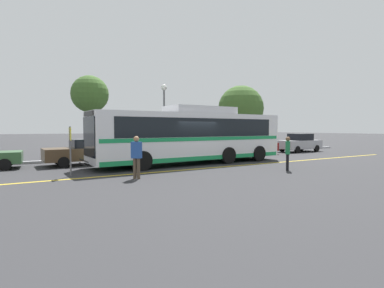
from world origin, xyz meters
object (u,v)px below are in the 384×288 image
(parked_car_3, at_px, (248,146))
(parked_car_2, at_px, (182,149))
(bus_stop_sign, at_px, (70,145))
(pedestrian_0, at_px, (136,154))
(pedestrian_1, at_px, (288,151))
(parked_car_1, at_px, (88,152))
(street_lamp, at_px, (164,105))
(parked_car_4, at_px, (300,143))
(tree_0, at_px, (90,94))
(tree_1, at_px, (241,108))
(transit_bus, at_px, (192,135))

(parked_car_3, bearing_deg, parked_car_2, 87.36)
(parked_car_3, bearing_deg, bus_stop_sign, 107.26)
(parked_car_3, xyz_separation_m, pedestrian_0, (-11.65, -6.35, 0.32))
(parked_car_3, xyz_separation_m, pedestrian_1, (-4.22, -7.82, 0.26))
(parked_car_1, height_order, street_lamp, street_lamp)
(parked_car_4, bearing_deg, pedestrian_1, 125.10)
(parked_car_4, distance_m, street_lamp, 12.86)
(parked_car_4, bearing_deg, bus_stop_sign, 99.89)
(street_lamp, distance_m, tree_0, 5.98)
(parked_car_2, bearing_deg, tree_0, 35.57)
(bus_stop_sign, bearing_deg, tree_1, -61.68)
(parked_car_1, relative_size, pedestrian_0, 2.69)
(parked_car_1, bearing_deg, parked_car_3, -91.87)
(transit_bus, height_order, parked_car_4, transit_bus)
(street_lamp, xyz_separation_m, tree_0, (-4.93, 3.28, 0.87))
(tree_1, bearing_deg, parked_car_3, -125.13)
(transit_bus, distance_m, tree_0, 10.47)
(street_lamp, bearing_deg, tree_0, 146.38)
(parked_car_3, relative_size, tree_0, 0.78)
(parked_car_3, relative_size, parked_car_4, 1.11)
(street_lamp, bearing_deg, pedestrian_1, -80.81)
(parked_car_1, xyz_separation_m, pedestrian_0, (0.73, -6.29, 0.28))
(parked_car_2, xyz_separation_m, tree_0, (-5.02, 6.02, 4.12))
(parked_car_1, bearing_deg, bus_stop_sign, 157.24)
(parked_car_2, height_order, street_lamp, street_lamp)
(parked_car_4, xyz_separation_m, tree_1, (-1.44, 6.59, 3.44))
(parked_car_4, bearing_deg, parked_car_2, 86.70)
(transit_bus, bearing_deg, pedestrian_1, -154.16)
(pedestrian_1, bearing_deg, parked_car_3, -160.98)
(parked_car_3, bearing_deg, tree_1, -34.76)
(parked_car_2, bearing_deg, tree_1, -63.22)
(parked_car_2, xyz_separation_m, pedestrian_1, (1.67, -8.13, 0.29))
(pedestrian_0, bearing_deg, street_lamp, 104.91)
(parked_car_1, distance_m, street_lamp, 7.79)
(pedestrian_0, relative_size, pedestrian_1, 1.06)
(parked_car_4, bearing_deg, tree_1, 10.04)
(tree_0, xyz_separation_m, tree_1, (15.61, 0.36, -0.55))
(parked_car_3, distance_m, bus_stop_sign, 14.59)
(parked_car_4, xyz_separation_m, pedestrian_1, (-10.36, -7.91, 0.17))
(parked_car_3, height_order, tree_1, tree_1)
(parked_car_3, xyz_separation_m, parked_car_4, (6.14, 0.09, 0.09))
(bus_stop_sign, height_order, tree_0, tree_0)
(pedestrian_0, distance_m, bus_stop_sign, 3.14)
(street_lamp, bearing_deg, transit_bus, -98.56)
(tree_0, distance_m, tree_1, 15.63)
(parked_car_2, relative_size, tree_0, 0.77)
(street_lamp, xyz_separation_m, tree_1, (10.68, 3.63, 0.31))
(parked_car_3, distance_m, pedestrian_0, 13.27)
(parked_car_1, distance_m, pedestrian_0, 6.33)
(street_lamp, height_order, tree_1, tree_1)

